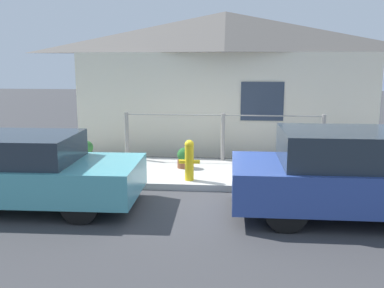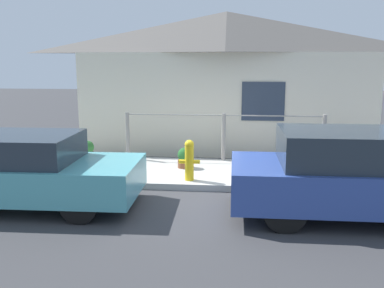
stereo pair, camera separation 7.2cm
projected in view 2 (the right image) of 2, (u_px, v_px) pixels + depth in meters
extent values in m
plane|color=#38383A|center=(220.00, 192.00, 8.47)|extent=(60.00, 60.00, 0.00)
cube|color=#B2AFA8|center=(222.00, 173.00, 9.60)|extent=(24.00, 2.35, 0.13)
cube|color=beige|center=(225.00, 106.00, 11.20)|extent=(7.90, 0.12, 2.77)
cube|color=#2D3847|center=(263.00, 101.00, 11.01)|extent=(1.10, 0.04, 1.00)
pyramid|color=#605B56|center=(227.00, 32.00, 11.85)|extent=(8.30, 2.20, 1.11)
cylinder|color=gray|center=(128.00, 135.00, 10.71)|extent=(0.10, 0.10, 1.17)
cylinder|color=gray|center=(223.00, 137.00, 10.47)|extent=(0.10, 0.10, 1.17)
cylinder|color=gray|center=(324.00, 139.00, 10.24)|extent=(0.10, 0.10, 1.17)
cylinder|color=gray|center=(224.00, 115.00, 10.37)|extent=(4.80, 0.03, 0.03)
cube|color=teal|center=(21.00, 177.00, 7.57)|extent=(4.20, 1.79, 0.59)
cube|color=#232D38|center=(10.00, 148.00, 7.48)|extent=(2.32, 1.54, 0.48)
cylinder|color=black|center=(105.00, 179.00, 8.23)|extent=(0.63, 0.21, 0.62)
cylinder|color=black|center=(79.00, 204.00, 6.80)|extent=(0.63, 0.21, 0.62)
cube|color=#2D4793|center=(363.00, 184.00, 7.00)|extent=(4.29, 1.75, 0.65)
cube|color=#232D38|center=(355.00, 148.00, 6.90)|extent=(2.36, 1.54, 0.56)
cylinder|color=black|center=(276.00, 183.00, 7.91)|extent=(0.66, 0.20, 0.66)
cylinder|color=black|center=(285.00, 211.00, 6.44)|extent=(0.66, 0.20, 0.66)
cylinder|color=yellow|center=(189.00, 163.00, 8.76)|extent=(0.18, 0.18, 0.71)
sphere|color=yellow|center=(189.00, 145.00, 8.69)|extent=(0.19, 0.19, 0.19)
cylinder|color=yellow|center=(183.00, 162.00, 8.77)|extent=(0.17, 0.08, 0.08)
cylinder|color=yellow|center=(196.00, 162.00, 8.74)|extent=(0.17, 0.08, 0.08)
cylinder|color=brown|center=(185.00, 164.00, 9.83)|extent=(0.32, 0.32, 0.18)
sphere|color=#235B28|center=(185.00, 155.00, 9.79)|extent=(0.33, 0.33, 0.33)
cylinder|color=#9E5638|center=(88.00, 156.00, 10.52)|extent=(0.31, 0.31, 0.22)
sphere|color=#2D6B2D|center=(87.00, 147.00, 10.47)|extent=(0.32, 0.32, 0.32)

